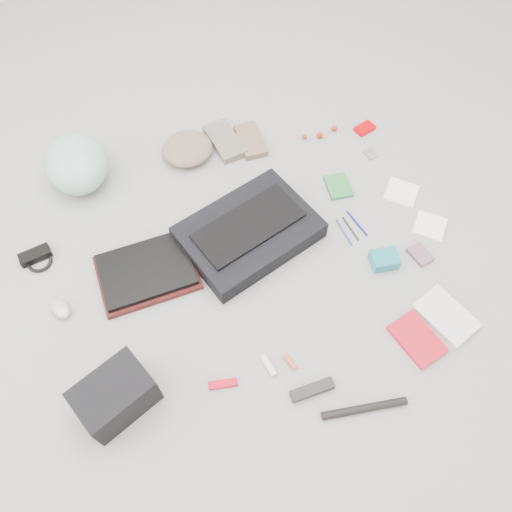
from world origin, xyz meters
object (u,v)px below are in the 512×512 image
object	(u,v)px
laptop	(146,270)
accordion_wallet	(384,260)
book_red	(417,339)
bike_helmet	(77,164)
messenger_bag	(249,232)
camera_bag	(115,396)

from	to	relation	value
laptop	accordion_wallet	distance (m)	0.87
laptop	book_red	size ratio (longest dim) A/B	1.82
bike_helmet	accordion_wallet	xyz separation A→B (m)	(1.02, -0.73, -0.07)
messenger_bag	laptop	xyz separation A→B (m)	(-0.40, -0.05, -0.01)
accordion_wallet	laptop	bearing A→B (deg)	172.01
laptop	accordion_wallet	size ratio (longest dim) A/B	3.37
book_red	accordion_wallet	distance (m)	0.31
laptop	bike_helmet	xyz separation A→B (m)	(-0.17, 0.53, 0.06)
laptop	accordion_wallet	xyz separation A→B (m)	(0.85, -0.20, -0.01)
bike_helmet	accordion_wallet	size ratio (longest dim) A/B	3.12
messenger_bag	bike_helmet	bearing A→B (deg)	119.63
bike_helmet	accordion_wallet	world-z (taller)	bike_helmet
laptop	bike_helmet	distance (m)	0.56
bike_helmet	laptop	bearing A→B (deg)	-74.07
messenger_bag	book_red	xyz separation A→B (m)	(0.43, -0.56, -0.03)
bike_helmet	camera_bag	xyz separation A→B (m)	(0.01, -0.97, -0.02)
book_red	accordion_wallet	xyz separation A→B (m)	(0.02, 0.31, 0.01)
laptop	messenger_bag	bearing A→B (deg)	2.54
messenger_bag	book_red	world-z (taller)	messenger_bag
laptop	camera_bag	xyz separation A→B (m)	(-0.17, -0.44, 0.04)
camera_bag	book_red	world-z (taller)	camera_bag
laptop	book_red	world-z (taller)	laptop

